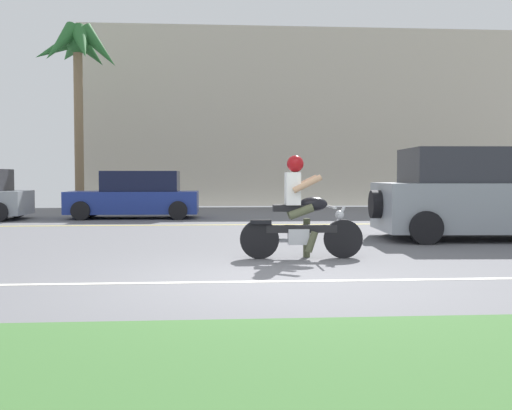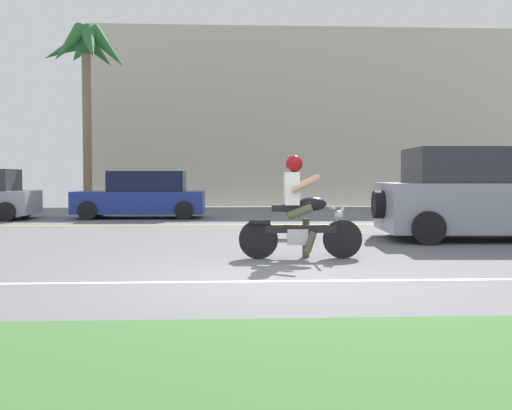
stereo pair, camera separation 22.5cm
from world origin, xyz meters
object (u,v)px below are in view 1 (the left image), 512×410
object	(u,v)px
parked_car_1	(136,196)
motorcyclist	(300,215)
suv_nearby	(489,195)
palm_tree_0	(77,57)

from	to	relation	value
parked_car_1	motorcyclist	bearing A→B (deg)	-68.72
motorcyclist	suv_nearby	size ratio (longest dim) A/B	0.40
suv_nearby	palm_tree_0	size ratio (longest dim) A/B	0.71
motorcyclist	palm_tree_0	world-z (taller)	palm_tree_0
suv_nearby	parked_car_1	distance (m)	10.55
motorcyclist	suv_nearby	distance (m)	5.12
motorcyclist	parked_car_1	size ratio (longest dim) A/B	0.49
palm_tree_0	parked_car_1	bearing A→B (deg)	-56.28
motorcyclist	suv_nearby	xyz separation A→B (m)	(4.33, 2.71, 0.23)
motorcyclist	parked_car_1	bearing A→B (deg)	111.28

